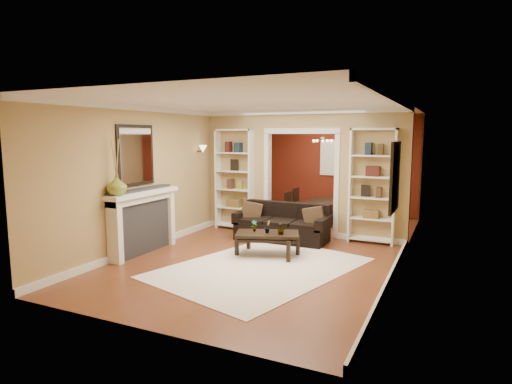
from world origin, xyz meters
The scene contains 30 objects.
floor centered at (0.00, 0.00, 0.00)m, with size 8.00×8.00×0.00m, color brown.
ceiling centered at (0.00, 0.00, 2.70)m, with size 8.00×8.00×0.00m, color white.
wall_back centered at (0.00, 4.00, 1.35)m, with size 8.00×8.00×0.00m, color tan.
wall_front centered at (0.00, -4.00, 1.35)m, with size 8.00×8.00×0.00m, color tan.
wall_left centered at (-2.25, 0.00, 1.35)m, with size 8.00×8.00×0.00m, color tan.
wall_right centered at (2.25, 0.00, 1.35)m, with size 8.00×8.00×0.00m, color tan.
partition_wall centered at (0.00, 1.20, 1.35)m, with size 4.50×0.15×2.70m, color tan.
red_back_panel centered at (0.00, 3.97, 1.32)m, with size 4.44×0.04×2.64m, color maroon.
dining_window centered at (0.00, 3.93, 1.55)m, with size 0.78×0.03×0.98m, color #8CA5CC.
area_rug centered at (0.22, -1.41, 0.01)m, with size 2.40×3.36×0.01m, color white.
sofa centered at (-0.15, 0.45, 0.38)m, with size 1.94×0.84×0.76m, color black.
pillow_left centered at (-0.84, 0.43, 0.57)m, with size 0.41×0.12×0.41m, color brown.
pillow_right centered at (0.54, 0.43, 0.57)m, with size 0.40×0.11×0.40m, color brown.
coffee_table centered at (0.03, -0.70, 0.21)m, with size 1.11×0.60×0.42m, color black.
plant_left centered at (-0.23, -0.70, 0.53)m, with size 0.11×0.07×0.21m, color #336626.
plant_center centered at (0.03, -0.70, 0.53)m, with size 0.12×0.09×0.21m, color #336626.
plant_right centered at (0.29, -0.70, 0.53)m, with size 0.12×0.12×0.21m, color #336626.
bookshelf_left centered at (-1.55, 1.03, 1.15)m, with size 0.90×0.30×2.30m, color white.
bookshelf_right centered at (1.55, 1.03, 1.15)m, with size 0.90×0.30×2.30m, color white.
fireplace centered at (-2.09, -1.50, 0.58)m, with size 0.32×1.70×1.16m, color white.
vase centered at (-2.09, -2.16, 1.33)m, with size 0.33×0.33×0.34m, color olive.
mirror centered at (-2.23, -1.50, 1.80)m, with size 0.03×0.95×1.10m, color silver.
wall_sconce centered at (-2.15, 0.55, 1.83)m, with size 0.18×0.18×0.22m, color #FFE0A5.
framed_art centered at (2.21, -1.00, 1.55)m, with size 0.04×0.85×1.05m, color black.
dining_table centered at (0.06, 2.55, 0.27)m, with size 0.84×1.51×0.53m, color black.
dining_chair_nw centered at (-0.49, 2.25, 0.40)m, with size 0.39×0.39×0.79m, color black.
dining_chair_ne centered at (0.61, 2.25, 0.38)m, with size 0.38×0.38×0.76m, color black.
dining_chair_sw centered at (-0.49, 2.85, 0.41)m, with size 0.41×0.41×0.83m, color black.
dining_chair_se centered at (0.61, 2.85, 0.42)m, with size 0.41×0.41×0.84m, color black.
chandelier centered at (0.00, 2.70, 2.02)m, with size 0.50×0.50×0.30m, color #40331D.
Camera 1 is at (3.03, -7.59, 2.17)m, focal length 30.00 mm.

